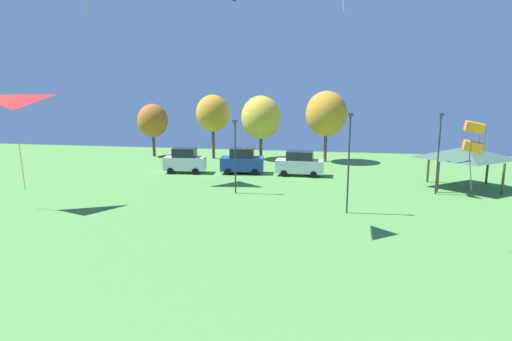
{
  "coord_description": "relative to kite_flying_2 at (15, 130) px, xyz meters",
  "views": [
    {
      "loc": [
        0.96,
        1.16,
        9.24
      ],
      "look_at": [
        -1.53,
        16.18,
        6.17
      ],
      "focal_mm": 32.0,
      "sensor_mm": 36.0,
      "label": 1
    }
  ],
  "objects": [
    {
      "name": "treeline_tree_2",
      "position": [
        13.02,
        24.62,
        -0.97
      ],
      "size": [
        4.53,
        4.53,
        7.36
      ],
      "color": "brown",
      "rests_on": "ground"
    },
    {
      "name": "treeline_tree_0",
      "position": [
        -0.1,
        24.45,
        -1.53
      ],
      "size": [
        3.62,
        3.62,
        6.32
      ],
      "color": "brown",
      "rests_on": "ground"
    },
    {
      "name": "kite_flying_4",
      "position": [
        16.32,
        -0.56,
        7.78
      ],
      "size": [
        1.44,
        2.1,
        0.52
      ],
      "color": "black"
    },
    {
      "name": "light_post_1",
      "position": [
        13.49,
        8.05,
        -2.41
      ],
      "size": [
        0.36,
        0.2,
        6.05
      ],
      "color": "#2D2D33",
      "rests_on": "ground"
    },
    {
      "name": "light_post_0",
      "position": [
        29.64,
        10.42,
        -2.13
      ],
      "size": [
        0.36,
        0.2,
        6.6
      ],
      "color": "#2D2D33",
      "rests_on": "ground"
    },
    {
      "name": "treeline_tree_3",
      "position": [
        20.5,
        24.11,
        -0.42
      ],
      "size": [
        4.58,
        4.58,
        7.94
      ],
      "color": "brown",
      "rests_on": "ground"
    },
    {
      "name": "park_pavilion",
      "position": [
        32.41,
        13.03,
        -2.75
      ],
      "size": [
        6.51,
        5.07,
        3.6
      ],
      "color": "brown",
      "rests_on": "ground"
    },
    {
      "name": "parked_car_leftmost",
      "position": [
        6.76,
        15.41,
        -4.6
      ],
      "size": [
        4.16,
        2.14,
        2.52
      ],
      "rotation": [
        0.0,
        0.0,
        0.07
      ],
      "color": "silver",
      "rests_on": "ground"
    },
    {
      "name": "treeline_tree_1",
      "position": [
        7.45,
        24.04,
        -0.54
      ],
      "size": [
        3.88,
        3.88,
        7.45
      ],
      "color": "brown",
      "rests_on": "ground"
    },
    {
      "name": "parked_car_third_from_left",
      "position": [
        18.19,
        15.93,
        -4.65
      ],
      "size": [
        4.62,
        2.12,
        2.41
      ],
      "rotation": [
        0.0,
        0.0,
        -0.03
      ],
      "color": "silver",
      "rests_on": "ground"
    },
    {
      "name": "parked_car_second_from_left",
      "position": [
        12.47,
        16.06,
        -4.58
      ],
      "size": [
        4.4,
        2.45,
        2.56
      ],
      "rotation": [
        0.0,
        0.0,
        0.11
      ],
      "color": "#234299",
      "rests_on": "ground"
    },
    {
      "name": "light_post_2",
      "position": [
        22.35,
        3.84,
        -1.92
      ],
      "size": [
        0.36,
        0.2,
        7.01
      ],
      "color": "#2D2D33",
      "rests_on": "ground"
    },
    {
      "name": "kite_flying_2",
      "position": [
        0.0,
        0.0,
        0.0
      ],
      "size": [
        4.25,
        3.66,
        5.02
      ],
      "color": "red"
    },
    {
      "name": "kite_flying_10",
      "position": [
        28.46,
        -2.35,
        0.41
      ],
      "size": [
        1.14,
        1.07,
        3.7
      ],
      "color": "orange"
    }
  ]
}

